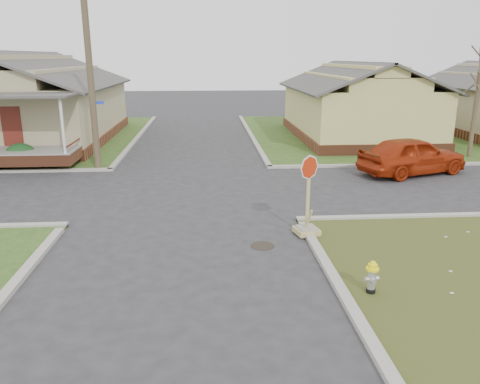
{
  "coord_description": "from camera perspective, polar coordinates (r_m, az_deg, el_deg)",
  "views": [
    {
      "loc": [
        0.76,
        -12.19,
        4.94
      ],
      "look_at": [
        1.7,
        1.0,
        1.1
      ],
      "focal_mm": 35.0,
      "sensor_mm": 36.0,
      "label": 1
    }
  ],
  "objects": [
    {
      "name": "ground",
      "position": [
        13.17,
        -7.11,
        -5.96
      ],
      "size": [
        120.0,
        120.0,
        0.0
      ],
      "primitive_type": "plane",
      "color": "#2A2A2D",
      "rests_on": "ground"
    },
    {
      "name": "tree_mid_right",
      "position": [
        26.16,
        26.68,
        8.38
      ],
      "size": [
        0.22,
        0.22,
        4.2
      ],
      "primitive_type": "cylinder",
      "color": "#423726",
      "rests_on": "verge_far_right"
    },
    {
      "name": "stop_sign",
      "position": [
        13.45,
        8.18,
        -3.03
      ],
      "size": [
        0.65,
        0.64,
        2.3
      ],
      "rotation": [
        0.0,
        0.0,
        0.23
      ],
      "color": "#A08C56",
      "rests_on": "ground"
    },
    {
      "name": "curbs",
      "position": [
        17.9,
        -6.34,
        0.07
      ],
      "size": [
        80.0,
        40.0,
        0.12
      ],
      "primitive_type": null,
      "color": "#A09C91",
      "rests_on": "ground"
    },
    {
      "name": "hedge_right",
      "position": [
        23.78,
        -25.16,
        4.12
      ],
      "size": [
        1.42,
        1.17,
        1.09
      ],
      "primitive_type": "ellipsoid",
      "color": "#163D1A",
      "rests_on": "verge_far_left"
    },
    {
      "name": "corner_house",
      "position": [
        30.92,
        -24.79,
        9.8
      ],
      "size": [
        10.1,
        15.5,
        5.3
      ],
      "color": "brown",
      "rests_on": "ground"
    },
    {
      "name": "side_house_yellow",
      "position": [
        30.26,
        13.97,
        10.51
      ],
      "size": [
        7.6,
        11.6,
        4.7
      ],
      "color": "brown",
      "rests_on": "ground"
    },
    {
      "name": "manhole",
      "position": [
        12.77,
        2.75,
        -6.56
      ],
      "size": [
        0.64,
        0.64,
        0.01
      ],
      "primitive_type": "cylinder",
      "color": "black",
      "rests_on": "ground"
    },
    {
      "name": "utility_pole",
      "position": [
        21.66,
        -17.9,
        14.71
      ],
      "size": [
        1.8,
        0.28,
        9.0
      ],
      "color": "#423726",
      "rests_on": "ground"
    },
    {
      "name": "fire_hydrant",
      "position": [
        10.51,
        15.79,
        -9.73
      ],
      "size": [
        0.27,
        0.27,
        0.74
      ],
      "rotation": [
        0.0,
        0.0,
        0.11
      ],
      "color": "black",
      "rests_on": "ground"
    },
    {
      "name": "red_sedan",
      "position": [
        21.61,
        20.26,
        4.21
      ],
      "size": [
        5.21,
        3.4,
        1.65
      ],
      "primitive_type": "imported",
      "rotation": [
        0.0,
        0.0,
        1.9
      ],
      "color": "#9D270B",
      "rests_on": "ground"
    }
  ]
}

